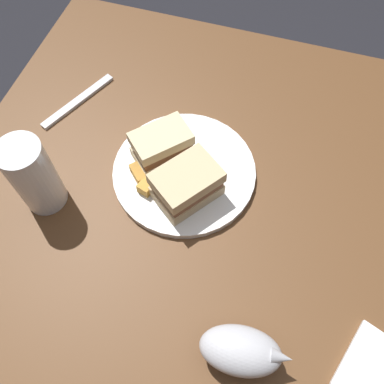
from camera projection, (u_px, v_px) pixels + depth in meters
ground_plane at (196, 320)px, 1.37m from camera, size 6.00×6.00×0.00m
dining_table at (198, 289)px, 1.04m from camera, size 1.01×0.94×0.75m
plate at (184, 172)px, 0.75m from camera, size 0.26×0.26×0.01m
sandwich_half_left at (162, 146)px, 0.73m from camera, size 0.12×0.12×0.06m
sandwich_half_right at (187, 184)px, 0.69m from camera, size 0.13×0.13×0.07m
potato_wedge_front at (167, 191)px, 0.71m from camera, size 0.05×0.04×0.02m
potato_wedge_middle at (139, 174)px, 0.73m from camera, size 0.04×0.04×0.02m
potato_wedge_back at (148, 184)px, 0.72m from camera, size 0.04×0.03×0.02m
potato_wedge_left_edge at (159, 190)px, 0.72m from camera, size 0.02×0.06×0.02m
pint_glass at (36, 179)px, 0.68m from camera, size 0.07×0.07×0.15m
gravy_boat at (242, 351)px, 0.57m from camera, size 0.08×0.13×0.07m
napkin at (375, 371)px, 0.59m from camera, size 0.13×0.12×0.01m
fork at (78, 101)px, 0.84m from camera, size 0.17×0.09×0.01m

